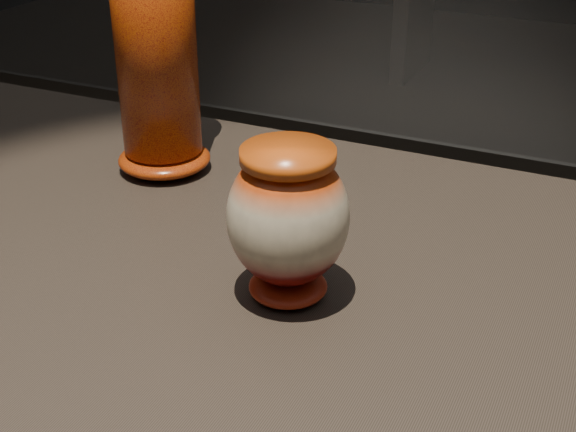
# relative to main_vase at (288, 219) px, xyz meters

# --- Properties ---
(main_vase) EXTENTS (0.14, 0.14, 0.16)m
(main_vase) POSITION_rel_main_vase_xyz_m (0.00, 0.00, 0.00)
(main_vase) COLOR #620A08
(main_vase) RESTS_ON display_plinth
(tall_vase) EXTENTS (0.16, 0.16, 0.39)m
(tall_vase) POSITION_rel_main_vase_xyz_m (-0.28, 0.21, 0.10)
(tall_vase) COLOR #B84A0C
(tall_vase) RESTS_ON display_plinth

